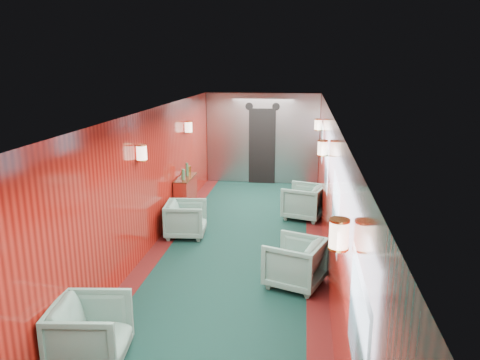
{
  "coord_description": "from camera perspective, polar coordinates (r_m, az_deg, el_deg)",
  "views": [
    {
      "loc": [
        1.09,
        -6.36,
        3.16
      ],
      "look_at": [
        0.0,
        1.54,
        1.15
      ],
      "focal_mm": 35.0,
      "sensor_mm": 36.0,
      "label": 1
    }
  ],
  "objects": [
    {
      "name": "armchair_right_near",
      "position": [
        6.9,
        6.69,
        -9.98
      ],
      "size": [
        0.98,
        0.97,
        0.7
      ],
      "primitive_type": "imported",
      "rotation": [
        0.0,
        0.0,
        -1.92
      ],
      "color": "#204A46",
      "rests_on": "ground"
    },
    {
      "name": "credenza",
      "position": [
        9.93,
        -6.63,
        -1.9
      ],
      "size": [
        0.3,
        0.94,
        1.12
      ],
      "color": "maroon",
      "rests_on": "ground"
    },
    {
      "name": "armchair_left_near",
      "position": [
        5.5,
        -17.77,
        -17.25
      ],
      "size": [
        0.87,
        0.85,
        0.71
      ],
      "primitive_type": "imported",
      "rotation": [
        0.0,
        0.0,
        1.69
      ],
      "color": "#204A46",
      "rests_on": "ground"
    },
    {
      "name": "windows_right",
      "position": [
        6.84,
        10.93,
        -0.6
      ],
      "size": [
        0.02,
        8.6,
        0.8
      ],
      "color": "silver",
      "rests_on": "ground"
    },
    {
      "name": "bulkhead",
      "position": [
        12.48,
        2.75,
        5.02
      ],
      "size": [
        2.98,
        0.17,
        2.39
      ],
      "color": "#9EA1A5",
      "rests_on": "ground"
    },
    {
      "name": "wall_sconces",
      "position": [
        7.15,
        -1.07,
        3.08
      ],
      "size": [
        2.97,
        7.97,
        0.25
      ],
      "color": "#FFE6C6",
      "rests_on": "ground"
    },
    {
      "name": "armchair_right_far",
      "position": [
        9.79,
        7.74,
        -2.64
      ],
      "size": [
        0.97,
        0.96,
        0.71
      ],
      "primitive_type": "imported",
      "rotation": [
        0.0,
        0.0,
        -1.86
      ],
      "color": "#204A46",
      "rests_on": "ground"
    },
    {
      "name": "room",
      "position": [
        6.63,
        -1.82,
        0.84
      ],
      "size": [
        12.0,
        12.1,
        2.4
      ],
      "color": "black",
      "rests_on": "ground"
    },
    {
      "name": "armchair_left_far",
      "position": [
        8.77,
        -6.61,
        -4.76
      ],
      "size": [
        0.8,
        0.78,
        0.66
      ],
      "primitive_type": "imported",
      "rotation": [
        0.0,
        0.0,
        1.67
      ],
      "color": "#204A46",
      "rests_on": "ground"
    }
  ]
}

